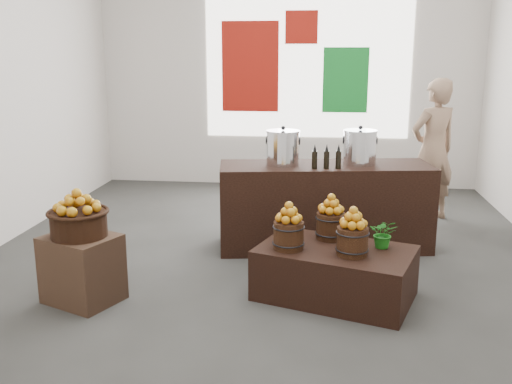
# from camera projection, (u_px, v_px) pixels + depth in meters

# --- Properties ---
(ground) EXTENTS (7.00, 7.00, 0.00)m
(ground) POSITION_uv_depth(u_px,v_px,m) (265.00, 258.00, 6.05)
(ground) COLOR #373835
(ground) RESTS_ON ground
(back_wall) EXTENTS (6.00, 0.04, 4.00)m
(back_wall) POSITION_uv_depth(u_px,v_px,m) (288.00, 60.00, 8.95)
(back_wall) COLOR beige
(back_wall) RESTS_ON ground
(back_opening) EXTENTS (3.20, 0.02, 2.40)m
(back_opening) POSITION_uv_depth(u_px,v_px,m) (307.00, 60.00, 8.90)
(back_opening) COLOR white
(back_opening) RESTS_ON back_wall
(deco_red_left) EXTENTS (0.90, 0.04, 1.40)m
(deco_red_left) POSITION_uv_depth(u_px,v_px,m) (250.00, 67.00, 9.01)
(deco_red_left) COLOR maroon
(deco_red_left) RESTS_ON back_wall
(deco_green_right) EXTENTS (0.70, 0.04, 1.00)m
(deco_green_right) POSITION_uv_depth(u_px,v_px,m) (345.00, 80.00, 8.89)
(deco_green_right) COLOR #137B27
(deco_green_right) RESTS_ON back_wall
(deco_red_upper) EXTENTS (0.50, 0.04, 0.50)m
(deco_red_upper) POSITION_uv_depth(u_px,v_px,m) (302.00, 27.00, 8.78)
(deco_red_upper) COLOR maroon
(deco_red_upper) RESTS_ON back_wall
(crate) EXTENTS (0.74, 0.68, 0.59)m
(crate) POSITION_uv_depth(u_px,v_px,m) (82.00, 269.00, 4.93)
(crate) COLOR brown
(crate) RESTS_ON ground
(wicker_basket) EXTENTS (0.47, 0.47, 0.22)m
(wicker_basket) POSITION_uv_depth(u_px,v_px,m) (79.00, 224.00, 4.84)
(wicker_basket) COLOR black
(wicker_basket) RESTS_ON crate
(apples_in_basket) EXTENTS (0.37, 0.37, 0.20)m
(apples_in_basket) POSITION_uv_depth(u_px,v_px,m) (77.00, 201.00, 4.79)
(apples_in_basket) COLOR #8E1D04
(apples_in_basket) RESTS_ON wicker_basket
(display_table) EXTENTS (1.50, 1.18, 0.45)m
(display_table) POSITION_uv_depth(u_px,v_px,m) (335.00, 273.00, 5.02)
(display_table) COLOR black
(display_table) RESTS_ON ground
(apple_bucket_front_left) EXTENTS (0.26, 0.26, 0.24)m
(apple_bucket_front_left) POSITION_uv_depth(u_px,v_px,m) (289.00, 235.00, 4.93)
(apple_bucket_front_left) COLOR #39200F
(apple_bucket_front_left) RESTS_ON display_table
(apples_in_bucket_front_left) EXTENTS (0.20, 0.20, 0.18)m
(apples_in_bucket_front_left) POSITION_uv_depth(u_px,v_px,m) (289.00, 212.00, 4.89)
(apples_in_bucket_front_left) COLOR #8E1D04
(apples_in_bucket_front_left) RESTS_ON apple_bucket_front_left
(apple_bucket_front_right) EXTENTS (0.26, 0.26, 0.24)m
(apple_bucket_front_right) POSITION_uv_depth(u_px,v_px,m) (352.00, 241.00, 4.78)
(apple_bucket_front_right) COLOR #39200F
(apple_bucket_front_right) RESTS_ON display_table
(apples_in_bucket_front_right) EXTENTS (0.20, 0.20, 0.18)m
(apples_in_bucket_front_right) POSITION_uv_depth(u_px,v_px,m) (353.00, 217.00, 4.73)
(apples_in_bucket_front_right) COLOR #8E1D04
(apples_in_bucket_front_right) RESTS_ON apple_bucket_front_right
(apple_bucket_rear) EXTENTS (0.26, 0.26, 0.24)m
(apple_bucket_rear) POSITION_uv_depth(u_px,v_px,m) (331.00, 226.00, 5.21)
(apple_bucket_rear) COLOR #39200F
(apple_bucket_rear) RESTS_ON display_table
(apples_in_bucket_rear) EXTENTS (0.20, 0.20, 0.18)m
(apples_in_bucket_rear) POSITION_uv_depth(u_px,v_px,m) (331.00, 204.00, 5.16)
(apples_in_bucket_rear) COLOR #8E1D04
(apples_in_bucket_rear) RESTS_ON apple_bucket_rear
(herb_garnish_right) EXTENTS (0.26, 0.24, 0.26)m
(herb_garnish_right) POSITION_uv_depth(u_px,v_px,m) (384.00, 233.00, 4.96)
(herb_garnish_right) COLOR #166415
(herb_garnish_right) RESTS_ON display_table
(herb_garnish_left) EXTENTS (0.17, 0.14, 0.29)m
(herb_garnish_left) POSITION_uv_depth(u_px,v_px,m) (284.00, 219.00, 5.35)
(herb_garnish_left) COLOR #166415
(herb_garnish_left) RESTS_ON display_table
(counter) EXTENTS (2.37, 1.07, 0.94)m
(counter) POSITION_uv_depth(u_px,v_px,m) (324.00, 206.00, 6.29)
(counter) COLOR black
(counter) RESTS_ON ground
(stock_pot_left) EXTENTS (0.35, 0.35, 0.35)m
(stock_pot_left) POSITION_uv_depth(u_px,v_px,m) (283.00, 149.00, 6.12)
(stock_pot_left) COLOR silver
(stock_pot_left) RESTS_ON counter
(stock_pot_center) EXTENTS (0.35, 0.35, 0.35)m
(stock_pot_center) POSITION_uv_depth(u_px,v_px,m) (360.00, 148.00, 6.15)
(stock_pot_center) COLOR silver
(stock_pot_center) RESTS_ON counter
(oil_cruets) EXTENTS (0.26, 0.10, 0.26)m
(oil_cruets) POSITION_uv_depth(u_px,v_px,m) (330.00, 156.00, 5.93)
(oil_cruets) COLOR black
(oil_cruets) RESTS_ON counter
(shopper) EXTENTS (0.79, 0.70, 1.82)m
(shopper) POSITION_uv_depth(u_px,v_px,m) (433.00, 150.00, 7.26)
(shopper) COLOR #8E6E57
(shopper) RESTS_ON ground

